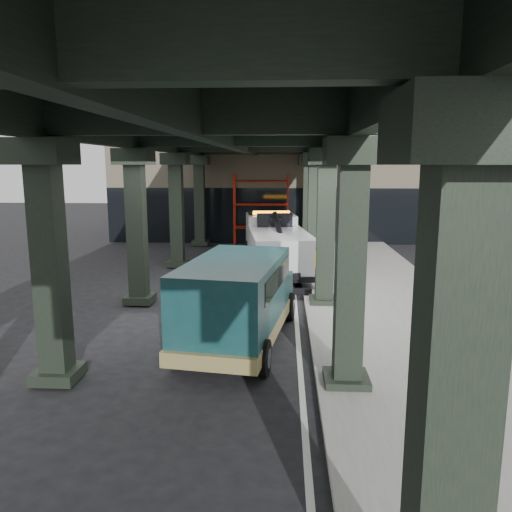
% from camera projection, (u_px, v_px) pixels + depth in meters
% --- Properties ---
extents(ground, '(90.00, 90.00, 0.00)m').
position_uv_depth(ground, '(237.00, 325.00, 14.24)').
color(ground, black).
rests_on(ground, ground).
extents(sidewalk, '(5.00, 40.00, 0.15)m').
position_uv_depth(sidewalk, '(383.00, 305.00, 15.94)').
color(sidewalk, gray).
rests_on(sidewalk, ground).
extents(lane_stripe, '(0.12, 38.00, 0.01)m').
position_uv_depth(lane_stripe, '(295.00, 306.00, 16.10)').
color(lane_stripe, silver).
rests_on(lane_stripe, ground).
extents(viaduct, '(7.40, 32.00, 6.40)m').
position_uv_depth(viaduct, '(229.00, 133.00, 15.24)').
color(viaduct, black).
rests_on(viaduct, ground).
extents(building, '(22.00, 10.00, 8.00)m').
position_uv_depth(building, '(295.00, 172.00, 33.04)').
color(building, '#C6B793').
rests_on(building, ground).
extents(scaffolding, '(3.08, 0.88, 4.00)m').
position_uv_depth(scaffolding, '(261.00, 208.00, 28.24)').
color(scaffolding, '#B21F0E').
rests_on(scaffolding, ground).
extents(tow_truck, '(3.10, 8.00, 2.56)m').
position_uv_depth(tow_truck, '(275.00, 243.00, 21.17)').
color(tow_truck, black).
rests_on(tow_truck, ground).
extents(towed_van, '(2.90, 5.78, 2.25)m').
position_uv_depth(towed_van, '(238.00, 298.00, 12.48)').
color(towed_van, '#113A3E').
rests_on(towed_van, ground).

